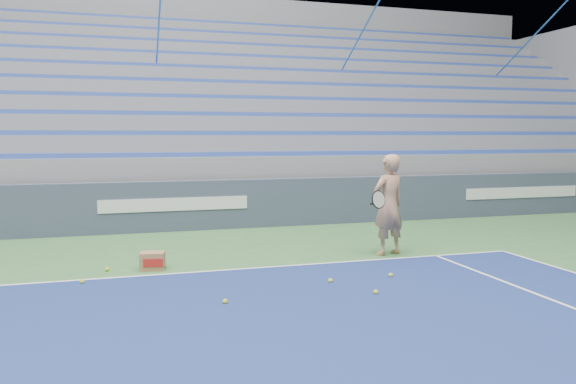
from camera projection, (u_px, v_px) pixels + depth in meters
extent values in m
cube|color=white|center=(199.00, 272.00, 8.58)|extent=(10.97, 0.05, 0.00)
cube|color=#3A4358|center=(174.00, 206.00, 12.34)|extent=(30.00, 0.30, 1.10)
cube|color=white|center=(175.00, 204.00, 12.19)|extent=(3.20, 0.02, 0.28)
cube|color=white|center=(523.00, 193.00, 14.73)|extent=(3.40, 0.02, 0.28)
cube|color=gray|center=(160.00, 188.00, 16.68)|extent=(30.00, 8.50, 1.10)
cube|color=gray|center=(160.00, 161.00, 16.60)|extent=(30.00, 8.50, 0.50)
cube|color=#3250B7|center=(171.00, 155.00, 12.88)|extent=(29.60, 0.42, 0.11)
cube|color=gray|center=(159.00, 144.00, 16.96)|extent=(30.00, 7.65, 0.50)
cube|color=#3250B7|center=(167.00, 133.00, 13.64)|extent=(29.60, 0.42, 0.11)
cube|color=gray|center=(157.00, 127.00, 17.31)|extent=(30.00, 6.80, 0.50)
cube|color=#3250B7|center=(164.00, 114.00, 14.40)|extent=(29.60, 0.42, 0.11)
cube|color=gray|center=(156.00, 111.00, 17.67)|extent=(30.00, 5.95, 0.50)
cube|color=#3250B7|center=(162.00, 96.00, 15.16)|extent=(29.60, 0.42, 0.11)
cube|color=gray|center=(155.00, 96.00, 18.03)|extent=(30.00, 5.10, 0.50)
cube|color=#3250B7|center=(159.00, 80.00, 15.92)|extent=(29.60, 0.42, 0.11)
cube|color=gray|center=(154.00, 82.00, 18.38)|extent=(30.00, 4.25, 0.50)
cube|color=#3250B7|center=(157.00, 66.00, 16.68)|extent=(29.60, 0.42, 0.11)
cube|color=gray|center=(153.00, 68.00, 18.74)|extent=(30.00, 3.40, 0.50)
cube|color=#3250B7|center=(155.00, 53.00, 17.44)|extent=(29.60, 0.42, 0.11)
cube|color=gray|center=(152.00, 54.00, 19.09)|extent=(30.00, 2.55, 0.50)
cube|color=#3250B7|center=(153.00, 41.00, 18.20)|extent=(29.60, 0.42, 0.11)
cube|color=gray|center=(151.00, 41.00, 19.45)|extent=(30.00, 1.70, 0.50)
cube|color=#3250B7|center=(151.00, 30.00, 18.96)|extent=(29.60, 0.42, 0.11)
cube|color=gray|center=(150.00, 29.00, 19.80)|extent=(30.00, 0.85, 0.50)
cube|color=#3250B7|center=(150.00, 20.00, 19.72)|extent=(29.60, 0.42, 0.11)
cube|color=gray|center=(150.00, 93.00, 20.71)|extent=(31.00, 0.40, 7.30)
cylinder|color=#367BBF|center=(157.00, 49.00, 16.28)|extent=(0.05, 8.53, 5.04)
cylinder|color=#367BBF|center=(349.00, 57.00, 17.97)|extent=(0.05, 8.53, 5.04)
cylinder|color=#367BBF|center=(507.00, 64.00, 19.67)|extent=(0.05, 8.53, 5.04)
imported|color=tan|center=(388.00, 205.00, 9.81)|extent=(0.73, 0.58, 1.77)
cylinder|color=black|center=(376.00, 203.00, 9.46)|extent=(0.12, 0.27, 0.08)
cylinder|color=beige|center=(378.00, 200.00, 9.16)|extent=(0.29, 0.16, 0.28)
torus|color=black|center=(378.00, 200.00, 9.16)|extent=(0.31, 0.18, 0.30)
cube|color=#936947|center=(153.00, 261.00, 8.77)|extent=(0.42, 0.34, 0.28)
cube|color=#B21E19|center=(153.00, 263.00, 8.63)|extent=(0.29, 0.07, 0.13)
sphere|color=#CFDD2D|center=(376.00, 292.00, 7.40)|extent=(0.07, 0.07, 0.07)
sphere|color=#CFDD2D|center=(391.00, 275.00, 8.29)|extent=(0.07, 0.07, 0.07)
sphere|color=#CFDD2D|center=(82.00, 282.00, 7.93)|extent=(0.07, 0.07, 0.07)
sphere|color=#CFDD2D|center=(107.00, 269.00, 8.67)|extent=(0.07, 0.07, 0.07)
sphere|color=#CFDD2D|center=(330.00, 281.00, 7.99)|extent=(0.07, 0.07, 0.07)
sphere|color=#CFDD2D|center=(225.00, 301.00, 6.98)|extent=(0.07, 0.07, 0.07)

